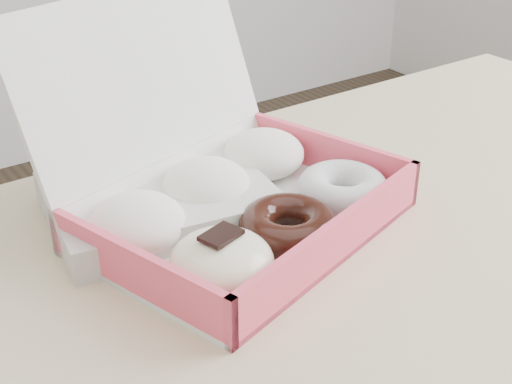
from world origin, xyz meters
TOP-DOWN VIEW (x-y plane):
  - table at (0.00, 0.00)m, footprint 1.20×0.80m
  - donut_box at (-0.12, 0.16)m, footprint 0.40×0.38m
  - newspapers at (-0.18, 0.22)m, footprint 0.26×0.22m

SIDE VIEW (x-z plane):
  - table at x=0.00m, z-range 0.30..1.05m
  - newspapers at x=-0.18m, z-range 0.75..0.79m
  - donut_box at x=-0.12m, z-range 0.67..0.90m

